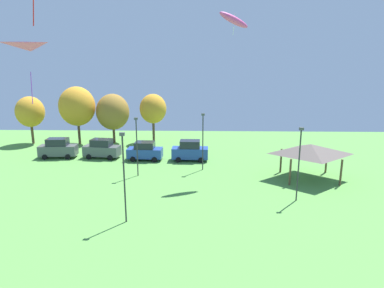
# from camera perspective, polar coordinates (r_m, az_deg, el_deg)

# --- Properties ---
(kite_flying_2) EXTENTS (2.58, 1.94, 3.28)m
(kite_flying_2) POSITION_cam_1_polar(r_m,az_deg,el_deg) (28.75, -25.11, 11.98)
(kite_flying_2) COLOR #E54C93
(kite_flying_4) EXTENTS (3.30, 1.69, 2.37)m
(kite_flying_4) POSITION_cam_1_polar(r_m,az_deg,el_deg) (35.43, 6.98, 19.84)
(kite_flying_4) COLOR #E54C93
(kite_flying_5) EXTENTS (2.78, 2.12, 0.76)m
(kite_flying_5) POSITION_cam_1_polar(r_m,az_deg,el_deg) (17.82, 14.57, 20.32)
(kite_flying_5) COLOR #E54C93
(parked_car_leftmost) EXTENTS (4.59, 2.18, 2.45)m
(parked_car_leftmost) POSITION_cam_1_polar(r_m,az_deg,el_deg) (45.48, -21.42, -0.66)
(parked_car_leftmost) COLOR #4C5156
(parked_car_leftmost) RESTS_ON ground
(parked_car_second_from_left) EXTENTS (4.59, 2.38, 2.38)m
(parked_car_second_from_left) POSITION_cam_1_polar(r_m,az_deg,el_deg) (43.66, -14.80, -0.76)
(parked_car_second_from_left) COLOR #4C5156
(parked_car_second_from_left) RESTS_ON ground
(parked_car_third_from_left) EXTENTS (4.25, 2.24, 2.25)m
(parked_car_third_from_left) POSITION_cam_1_polar(r_m,az_deg,el_deg) (41.75, -7.85, -1.16)
(parked_car_third_from_left) COLOR #234299
(parked_car_third_from_left) RESTS_ON ground
(parked_car_rightmost_in_row) EXTENTS (4.35, 2.06, 2.49)m
(parked_car_rightmost_in_row) POSITION_cam_1_polar(r_m,az_deg,el_deg) (41.08, -0.34, -1.13)
(parked_car_rightmost_in_row) COLOR #234299
(parked_car_rightmost_in_row) RESTS_ON ground
(park_pavilion) EXTENTS (6.26, 5.10, 3.60)m
(park_pavilion) POSITION_cam_1_polar(r_m,az_deg,el_deg) (36.28, 19.17, -0.83)
(park_pavilion) COLOR brown
(park_pavilion) RESTS_ON ground
(light_post_0) EXTENTS (0.36, 0.20, 6.28)m
(light_post_0) POSITION_cam_1_polar(r_m,az_deg,el_deg) (37.00, 1.82, 0.93)
(light_post_0) COLOR #2D2D33
(light_post_0) RESTS_ON ground
(light_post_1) EXTENTS (0.36, 0.20, 6.79)m
(light_post_1) POSITION_cam_1_polar(r_m,az_deg,el_deg) (25.16, -11.28, -4.78)
(light_post_1) COLOR #2D2D33
(light_post_1) RESTS_ON ground
(light_post_2) EXTENTS (0.36, 0.20, 6.16)m
(light_post_2) POSITION_cam_1_polar(r_m,az_deg,el_deg) (35.50, -9.18, 0.12)
(light_post_2) COLOR #2D2D33
(light_post_2) RESTS_ON ground
(light_post_3) EXTENTS (0.36, 0.20, 6.39)m
(light_post_3) POSITION_cam_1_polar(r_m,az_deg,el_deg) (29.96, 17.41, -2.59)
(light_post_3) COLOR #2D2D33
(light_post_3) RESTS_ON ground
(treeline_tree_0) EXTENTS (3.98, 3.98, 6.86)m
(treeline_tree_0) POSITION_cam_1_polar(r_m,az_deg,el_deg) (54.32, -25.38, 4.86)
(treeline_tree_0) COLOR brown
(treeline_tree_0) RESTS_ON ground
(treeline_tree_1) EXTENTS (5.06, 5.06, 8.27)m
(treeline_tree_1) POSITION_cam_1_polar(r_m,az_deg,el_deg) (51.46, -18.61, 5.97)
(treeline_tree_1) COLOR brown
(treeline_tree_1) RESTS_ON ground
(treeline_tree_2) EXTENTS (4.72, 4.72, 7.19)m
(treeline_tree_2) POSITION_cam_1_polar(r_m,az_deg,el_deg) (50.85, -13.07, 5.23)
(treeline_tree_2) COLOR brown
(treeline_tree_2) RESTS_ON ground
(treeline_tree_3) EXTENTS (3.88, 3.88, 7.13)m
(treeline_tree_3) POSITION_cam_1_polar(r_m,az_deg,el_deg) (50.27, -6.51, 5.84)
(treeline_tree_3) COLOR brown
(treeline_tree_3) RESTS_ON ground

